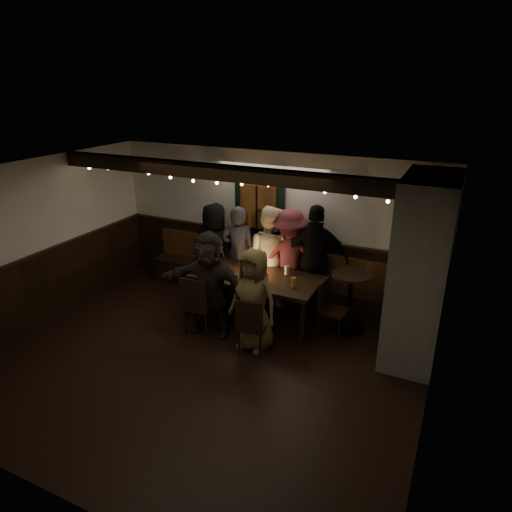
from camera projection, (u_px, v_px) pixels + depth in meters
The scene contains 13 objects.
room at pixel (307, 268), 6.84m from camera, with size 6.02×5.01×2.62m.
dining_table at pixel (251, 279), 7.32m from camera, with size 2.23×0.96×0.97m.
chair_near_left at pixel (197, 302), 6.95m from camera, with size 0.48×0.48×0.97m.
chair_near_right at pixel (251, 323), 6.46m from camera, with size 0.44×0.44×0.88m.
chair_end at pixel (329, 304), 6.99m from camera, with size 0.44×0.44×0.89m.
high_top at pixel (350, 295), 7.04m from camera, with size 0.61×0.61×0.97m.
person_a at pixel (215, 250), 8.21m from camera, with size 0.83×0.54×1.70m, color black.
person_b at pixel (238, 253), 8.04m from camera, with size 0.62×0.41×1.71m, color #2B2B34.
person_c at pixel (269, 255), 7.90m from camera, with size 0.85×0.66×1.75m, color beige.
person_d at pixel (290, 259), 7.77m from camera, with size 1.11×0.64×1.73m, color #56212B.
person_e at pixel (315, 260), 7.55m from camera, with size 1.09×0.45×1.86m, color black.
person_f at pixel (210, 284), 6.88m from camera, with size 1.55×0.49×1.67m, color black.
person_g at pixel (254, 300), 6.53m from camera, with size 0.75×0.49×1.54m, color brown.
Camera 1 is at (3.05, -4.61, 3.74)m, focal length 32.00 mm.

